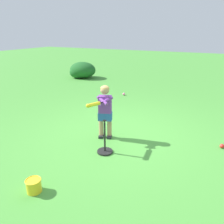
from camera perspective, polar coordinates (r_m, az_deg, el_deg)
name	(u,v)px	position (r m, az deg, el deg)	size (l,w,h in m)	color
ground_plane	(120,135)	(4.64, 1.97, -6.04)	(40.00, 40.00, 0.00)	#479338
child_batter	(104,108)	(4.29, -1.96, 1.14)	(0.31, 0.78, 1.08)	#232328
play_ball_far_right	(124,94)	(7.49, 3.07, 4.66)	(0.09, 0.09, 0.09)	pink
play_ball_near_batter	(222,146)	(4.63, 26.49, -7.87)	(0.08, 0.08, 0.08)	red
batting_tee	(105,147)	(3.99, -1.85, -9.03)	(0.28, 0.28, 0.62)	black
toy_bucket	(34,185)	(3.31, -19.53, -17.40)	(0.22, 0.22, 0.19)	yellow
shrub_left_background	(77,72)	(10.34, -8.92, 10.08)	(0.74, 0.63, 0.54)	#1E5B23
shrub_right_background	(83,70)	(10.38, -7.56, 10.71)	(1.23, 1.01, 0.72)	#1E5B23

